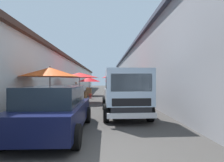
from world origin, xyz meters
name	(u,v)px	position (x,y,z in m)	size (l,w,h in m)	color
ground	(102,97)	(13.50, 0.00, 0.00)	(90.00, 90.00, 0.00)	#3D3A38
building_left_whitewash	(41,78)	(15.75, 6.72, 1.95)	(49.80, 7.50, 3.87)	silver
building_right_concrete	(163,71)	(15.75, -6.72, 2.70)	(49.80, 7.50, 5.37)	gray
fruit_stall_far_left	(118,78)	(9.68, -1.27, 1.85)	(2.46, 2.46, 2.42)	#9E9EA3
fruit_stall_near_right	(89,81)	(15.83, 1.49, 1.65)	(2.50, 2.50, 2.11)	#9E9EA3
fruit_stall_near_left	(80,78)	(9.58, 1.60, 1.81)	(2.87, 2.87, 2.32)	#9E9EA3
fruit_stall_mid_lane	(49,77)	(4.14, 2.16, 1.78)	(2.56, 2.56, 2.29)	#9E9EA3
hatchback_car	(55,109)	(1.73, 1.22, 0.74)	(3.91, 1.93, 1.45)	#0F1438
delivery_truck	(126,94)	(3.87, -1.21, 1.04)	(4.97, 2.07, 2.08)	black
vendor_by_crates	(120,88)	(15.21, -1.92, 0.88)	(0.44, 0.50, 1.55)	#232328
vendor_in_shade	(76,89)	(11.89, 2.28, 0.87)	(0.41, 0.53, 1.53)	navy
parked_scooter	(82,94)	(11.96, 1.79, 0.45)	(1.69, 0.37, 1.14)	black
plastic_stool	(91,95)	(12.19, 1.02, 0.33)	(0.30, 0.30, 0.43)	red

